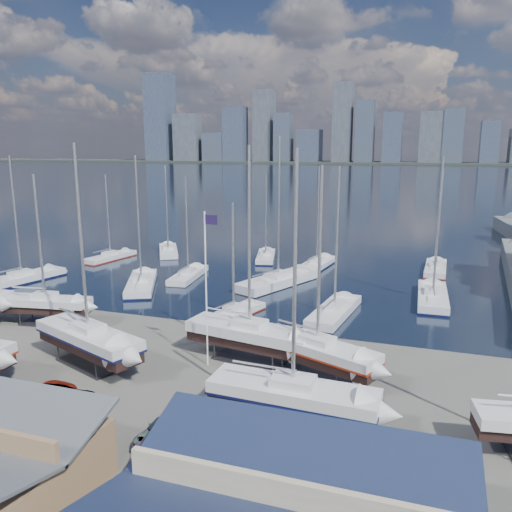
% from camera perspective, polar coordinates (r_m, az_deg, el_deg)
% --- Properties ---
extents(ground, '(1400.00, 1400.00, 0.00)m').
position_cam_1_polar(ground, '(40.53, -13.13, -11.84)').
color(ground, '#605E59').
rests_on(ground, ground).
extents(water, '(1400.00, 600.00, 0.40)m').
position_cam_1_polar(water, '(342.34, 15.16, 8.94)').
color(water, '#172335').
rests_on(water, ground).
extents(far_shore, '(1400.00, 80.00, 2.20)m').
position_cam_1_polar(far_shore, '(601.89, 16.69, 10.15)').
color(far_shore, '#2D332D').
rests_on(far_shore, ground).
extents(skyline, '(639.14, 43.80, 107.69)m').
position_cam_1_polar(skyline, '(596.21, 16.12, 13.83)').
color(skyline, '#475166').
rests_on(skyline, far_shore).
extents(sailboat_cradle_2, '(8.79, 3.67, 14.07)m').
position_cam_1_polar(sailboat_cradle_2, '(51.27, -22.94, -5.03)').
color(sailboat_cradle_2, '#2D2D33').
rests_on(sailboat_cradle_2, ground).
extents(sailboat_cradle_3, '(10.71, 6.39, 16.69)m').
position_cam_1_polar(sailboat_cradle_3, '(40.54, -18.60, -8.95)').
color(sailboat_cradle_3, '#2D2D33').
rests_on(sailboat_cradle_3, ground).
extents(sailboat_cradle_4, '(10.50, 4.45, 16.56)m').
position_cam_1_polar(sailboat_cradle_4, '(39.27, -0.75, -8.98)').
color(sailboat_cradle_4, '#2D2D33').
rests_on(sailboat_cradle_4, ground).
extents(sailboat_cradle_5, '(10.21, 3.25, 16.30)m').
position_cam_1_polar(sailboat_cradle_5, '(30.39, 4.23, -15.67)').
color(sailboat_cradle_5, '#2D2D33').
rests_on(sailboat_cradle_5, ground).
extents(sailboat_cradle_6, '(9.66, 6.00, 15.21)m').
position_cam_1_polar(sailboat_cradle_6, '(36.77, 6.99, -10.71)').
color(sailboat_cradle_6, '#2D2D33').
rests_on(sailboat_cradle_6, ground).
extents(sailboat_moored_0, '(5.60, 11.27, 16.24)m').
position_cam_1_polar(sailboat_moored_0, '(68.55, -25.19, -2.51)').
color(sailboat_moored_0, black).
rests_on(sailboat_moored_0, water).
extents(sailboat_moored_1, '(4.00, 9.19, 13.29)m').
position_cam_1_polar(sailboat_moored_1, '(77.78, -16.30, -0.21)').
color(sailboat_moored_1, black).
rests_on(sailboat_moored_1, water).
extents(sailboat_moored_2, '(7.07, 9.68, 14.50)m').
position_cam_1_polar(sailboat_moored_2, '(80.07, -9.99, 0.45)').
color(sailboat_moored_2, black).
rests_on(sailboat_moored_2, water).
extents(sailboat_moored_3, '(7.52, 11.13, 16.29)m').
position_cam_1_polar(sailboat_moored_3, '(61.24, -12.95, -3.29)').
color(sailboat_moored_3, black).
rests_on(sailboat_moored_3, water).
extents(sailboat_moored_4, '(3.49, 9.26, 13.64)m').
position_cam_1_polar(sailboat_moored_4, '(64.48, -7.74, -2.30)').
color(sailboat_moored_4, black).
rests_on(sailboat_moored_4, water).
extents(sailboat_moored_5, '(4.63, 9.34, 13.46)m').
position_cam_1_polar(sailboat_moored_5, '(74.86, 1.12, -0.19)').
color(sailboat_moored_5, black).
rests_on(sailboat_moored_5, water).
extents(sailboat_moored_6, '(4.55, 8.23, 11.86)m').
position_cam_1_polar(sailboat_moored_6, '(49.55, -2.56, -6.66)').
color(sailboat_moored_6, black).
rests_on(sailboat_moored_6, water).
extents(sailboat_moored_7, '(8.14, 12.66, 18.60)m').
position_cam_1_polar(sailboat_moored_7, '(60.76, 2.55, -3.09)').
color(sailboat_moored_7, black).
rests_on(sailboat_moored_7, water).
extents(sailboat_moored_8, '(4.07, 10.12, 14.71)m').
position_cam_1_polar(sailboat_moored_8, '(70.19, 6.96, -1.11)').
color(sailboat_moored_8, black).
rests_on(sailboat_moored_8, water).
extents(sailboat_moored_9, '(4.14, 10.47, 15.39)m').
position_cam_1_polar(sailboat_moored_9, '(50.45, 8.95, -6.44)').
color(sailboat_moored_9, black).
rests_on(sailboat_moored_9, water).
extents(sailboat_moored_10, '(3.12, 10.92, 16.30)m').
position_cam_1_polar(sailboat_moored_10, '(57.72, 19.52, -4.63)').
color(sailboat_moored_10, black).
rests_on(sailboat_moored_10, water).
extents(sailboat_moored_11, '(3.16, 9.71, 14.33)m').
position_cam_1_polar(sailboat_moored_11, '(71.71, 19.83, -1.47)').
color(sailboat_moored_11, black).
rests_on(sailboat_moored_11, water).
extents(car_b, '(4.72, 3.18, 1.47)m').
position_cam_1_polar(car_b, '(35.06, -21.69, -15.05)').
color(car_b, gray).
rests_on(car_b, ground).
extents(car_c, '(2.93, 5.51, 1.47)m').
position_cam_1_polar(car_c, '(35.24, -23.98, -15.10)').
color(car_c, gray).
rests_on(car_c, ground).
extents(car_d, '(2.88, 5.13, 1.41)m').
position_cam_1_polar(car_d, '(30.47, -10.00, -18.74)').
color(car_d, gray).
rests_on(car_d, ground).
extents(flagpole, '(1.05, 0.12, 11.87)m').
position_cam_1_polar(flagpole, '(37.09, -5.63, -2.65)').
color(flagpole, white).
rests_on(flagpole, ground).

